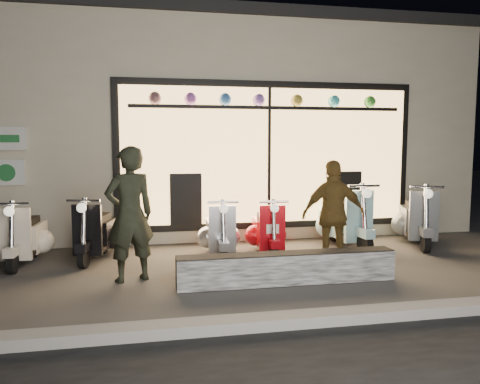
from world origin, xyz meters
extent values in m
plane|color=#383533|center=(0.00, 0.00, 0.00)|extent=(40.00, 40.00, 0.00)
cube|color=slate|center=(0.00, -2.00, 0.06)|extent=(40.00, 0.25, 0.12)
cube|color=beige|center=(0.00, 5.00, 2.00)|extent=(10.00, 6.00, 4.00)
cube|color=black|center=(0.00, 5.00, 4.10)|extent=(10.20, 6.20, 0.20)
cube|color=black|center=(0.80, 1.98, 1.55)|extent=(5.45, 0.06, 2.65)
cube|color=#FFBF6B|center=(0.80, 1.94, 1.55)|extent=(5.20, 0.04, 2.40)
cube|color=black|center=(0.80, 1.90, 2.40)|extent=(4.90, 0.06, 0.06)
cube|color=white|center=(-3.60, 1.96, 1.85)|extent=(0.65, 0.04, 0.38)
cube|color=white|center=(-3.60, 1.96, 1.30)|extent=(0.55, 0.04, 0.42)
cube|color=black|center=(0.38, -0.65, 0.20)|extent=(2.81, 0.28, 0.40)
cylinder|color=black|center=(-0.28, 0.35, 0.15)|extent=(0.10, 0.30, 0.30)
cylinder|color=black|center=(-0.23, 1.23, 0.15)|extent=(0.12, 0.31, 0.30)
cube|color=#BBBCC0|center=(-0.27, 0.54, 0.49)|extent=(0.41, 0.08, 0.72)
cube|color=#BBBCC0|center=(-0.24, 1.15, 0.34)|extent=(0.40, 0.64, 0.41)
cube|color=black|center=(-0.24, 1.06, 0.58)|extent=(0.27, 0.51, 0.11)
sphere|color=#FFF2CC|center=(-0.28, 0.34, 0.84)|extent=(0.14, 0.14, 0.13)
cylinder|color=black|center=(0.49, 0.38, 0.15)|extent=(0.11, 0.30, 0.29)
cylinder|color=black|center=(0.56, 1.25, 0.15)|extent=(0.13, 0.30, 0.29)
cube|color=#B20B15|center=(0.50, 0.57, 0.49)|extent=(0.40, 0.09, 0.71)
cube|color=#B20B15|center=(0.55, 1.16, 0.33)|extent=(0.41, 0.63, 0.40)
cube|color=black|center=(0.54, 1.08, 0.57)|extent=(0.28, 0.50, 0.10)
sphere|color=#FFF2CC|center=(0.49, 0.38, 0.82)|extent=(0.14, 0.14, 0.13)
cylinder|color=black|center=(-2.27, 0.60, 0.16)|extent=(0.15, 0.32, 0.31)
cylinder|color=black|center=(-2.08, 1.50, 0.16)|extent=(0.17, 0.33, 0.31)
cube|color=black|center=(-2.23, 0.79, 0.52)|extent=(0.43, 0.15, 0.75)
cube|color=black|center=(-2.10, 1.41, 0.35)|extent=(0.51, 0.71, 0.42)
cube|color=black|center=(-2.12, 1.32, 0.61)|extent=(0.36, 0.56, 0.11)
sphere|color=#FFF2CC|center=(-2.27, 0.59, 0.87)|extent=(0.16, 0.16, 0.14)
cylinder|color=black|center=(-3.19, 0.49, 0.15)|extent=(0.11, 0.31, 0.31)
cylinder|color=black|center=(-3.14, 1.41, 0.15)|extent=(0.12, 0.31, 0.31)
cube|color=beige|center=(-3.18, 0.69, 0.51)|extent=(0.42, 0.08, 0.75)
cube|color=beige|center=(-3.15, 1.31, 0.35)|extent=(0.41, 0.66, 0.42)
cube|color=black|center=(-3.15, 1.22, 0.60)|extent=(0.28, 0.52, 0.11)
sphere|color=#FFF2CC|center=(-3.19, 0.49, 0.87)|extent=(0.14, 0.14, 0.14)
cylinder|color=black|center=(2.04, 0.58, 0.18)|extent=(0.13, 0.36, 0.36)
cylinder|color=black|center=(1.97, 1.62, 0.18)|extent=(0.15, 0.36, 0.36)
cube|color=#98D1D8|center=(2.03, 0.80, 0.59)|extent=(0.49, 0.10, 0.86)
cube|color=#98D1D8|center=(1.98, 1.52, 0.40)|extent=(0.49, 0.76, 0.48)
cube|color=black|center=(1.99, 1.41, 0.69)|extent=(0.33, 0.60, 0.13)
sphere|color=#FFF2CC|center=(2.04, 0.57, 1.00)|extent=(0.17, 0.17, 0.16)
cylinder|color=black|center=(3.08, 0.52, 0.17)|extent=(0.22, 0.36, 0.35)
cylinder|color=black|center=(3.43, 1.47, 0.17)|extent=(0.23, 0.37, 0.35)
cube|color=#5B5F63|center=(3.15, 0.72, 0.57)|extent=(0.46, 0.23, 0.84)
cube|color=#5B5F63|center=(3.39, 1.38, 0.39)|extent=(0.65, 0.82, 0.47)
cube|color=black|center=(3.36, 1.28, 0.67)|extent=(0.46, 0.63, 0.12)
sphere|color=#FFF2CC|center=(3.07, 0.51, 0.97)|extent=(0.20, 0.20, 0.15)
imported|color=black|center=(-1.58, -0.14, 0.87)|extent=(0.74, 0.61, 1.74)
imported|color=brown|center=(1.23, -0.06, 0.77)|extent=(0.94, 0.46, 1.54)
camera|label=1|loc=(-1.33, -6.23, 1.80)|focal=35.00mm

